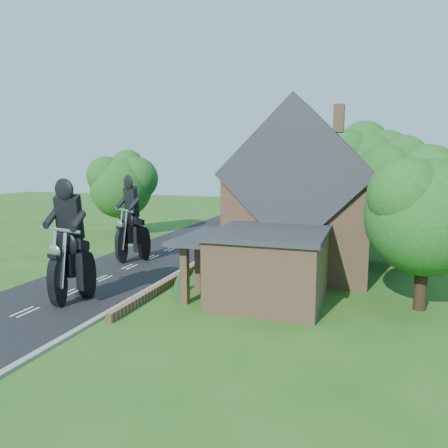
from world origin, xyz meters
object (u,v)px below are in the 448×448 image
(house, at_px, (302,200))
(motorcycle_follow, at_px, (133,249))
(motorcycle_lead, at_px, (72,284))
(annex, at_px, (268,264))
(garden_wall, at_px, (203,262))

(house, height_order, motorcycle_follow, house)
(house, height_order, motorcycle_lead, house)
(annex, relative_size, motorcycle_follow, 3.75)
(garden_wall, relative_size, annex, 3.12)
(motorcycle_lead, bearing_deg, house, -118.66)
(house, xyz_separation_m, motorcycle_lead, (-9.34, -10.15, -3.45))
(house, distance_m, annex, 7.30)
(annex, bearing_deg, motorcycle_follow, 153.37)
(annex, height_order, motorcycle_lead, annex)
(garden_wall, height_order, motorcycle_lead, motorcycle_lead)
(house, bearing_deg, motorcycle_follow, -171.94)
(motorcycle_follow, bearing_deg, garden_wall, -138.20)
(annex, xyz_separation_m, motorcycle_lead, (-8.72, -3.35, -0.88))
(annex, height_order, motorcycle_follow, annex)
(garden_wall, relative_size, motorcycle_lead, 11.54)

